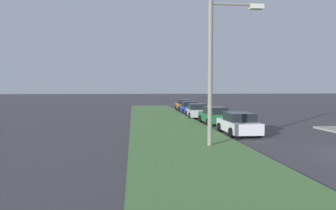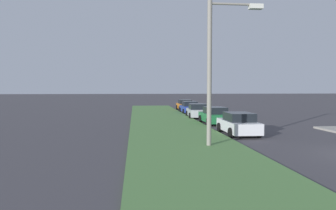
% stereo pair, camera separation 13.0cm
% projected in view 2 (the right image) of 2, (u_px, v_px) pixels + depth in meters
% --- Properties ---
extents(grass_median, '(60.00, 6.00, 0.12)m').
position_uv_depth(grass_median, '(171.00, 129.00, 23.11)').
color(grass_median, '#517F42').
rests_on(grass_median, ground).
extents(parked_car_white, '(4.31, 2.04, 1.47)m').
position_uv_depth(parked_car_white, '(238.00, 124.00, 20.90)').
color(parked_car_white, silver).
rests_on(parked_car_white, ground).
extents(parked_car_green, '(4.35, 2.11, 1.47)m').
position_uv_depth(parked_car_green, '(215.00, 116.00, 27.05)').
color(parked_car_green, '#1E6B38').
rests_on(parked_car_green, ground).
extents(parked_car_silver, '(4.39, 2.20, 1.47)m').
position_uv_depth(parked_car_silver, '(197.00, 111.00, 32.52)').
color(parked_car_silver, '#B2B5BA').
rests_on(parked_car_silver, ground).
extents(parked_car_blue, '(4.30, 2.02, 1.47)m').
position_uv_depth(parked_car_blue, '(189.00, 107.00, 38.27)').
color(parked_car_blue, '#23389E').
rests_on(parked_car_blue, ground).
extents(parked_car_orange, '(4.30, 2.02, 1.47)m').
position_uv_depth(parked_car_orange, '(185.00, 105.00, 43.60)').
color(parked_car_orange, orange).
rests_on(parked_car_orange, ground).
extents(streetlight, '(0.36, 2.87, 7.50)m').
position_uv_depth(streetlight, '(216.00, 62.00, 16.20)').
color(streetlight, gray).
rests_on(streetlight, ground).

